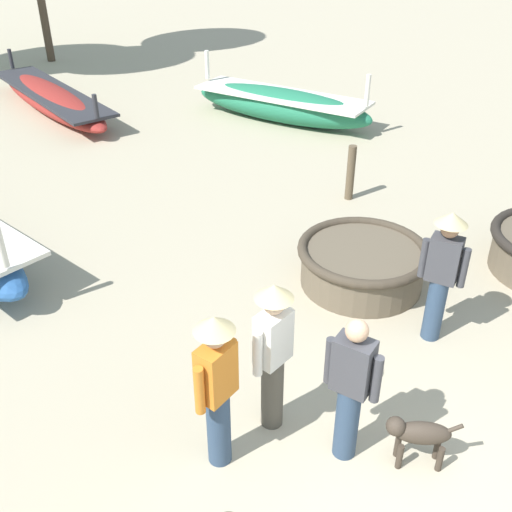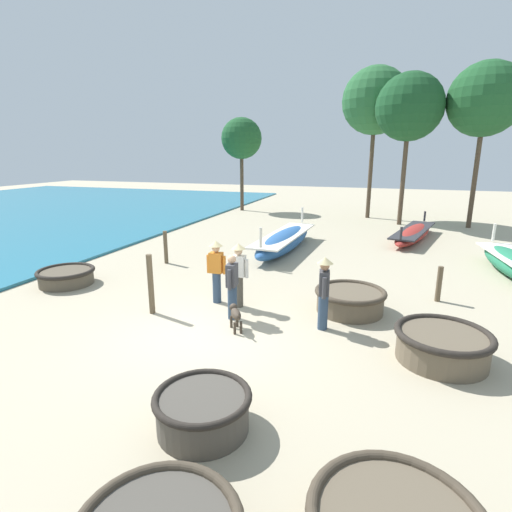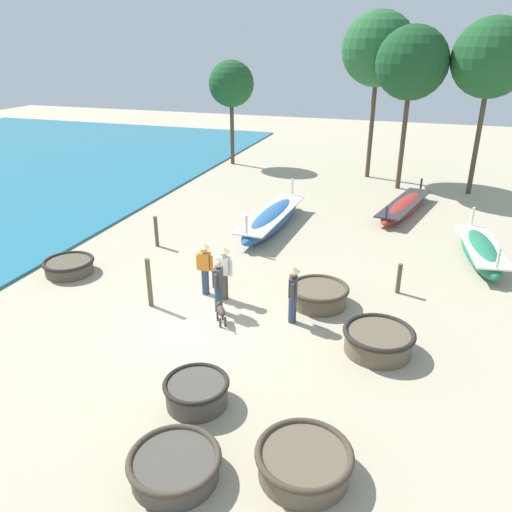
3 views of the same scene
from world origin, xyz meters
The scene contains 19 objects.
ground_plane centered at (0.00, 0.00, 0.00)m, with size 80.00×80.00×0.00m, color tan.
coracle_far_right centered at (4.91, 0.31, 0.34)m, with size 1.78×1.78×0.62m.
coracle_front_left centered at (-5.31, 1.75, 0.26)m, with size 1.66×1.66×0.48m.
coracle_far_left centered at (1.45, -2.88, 0.31)m, with size 1.41×1.41×0.58m.
coracle_weathered centered at (3.01, 2.25, 0.32)m, with size 1.76×1.76×0.58m.
long_boat_green_hull centered at (-0.16, 8.04, 0.40)m, with size 1.47×6.04×1.42m.
long_boat_blue_hull centered at (4.92, 11.84, 0.29)m, with size 2.31×5.70×1.00m.
fisherman_by_coracle centered at (2.53, 1.02, 0.96)m, with size 0.36×0.52×1.67m.
fisherman_standing_right centered at (-0.40, 1.81, 0.96)m, with size 0.53×0.36×1.67m.
fisherman_standing_left centered at (0.27, 1.70, 0.96)m, with size 0.53×0.36×1.67m.
fisherman_hauling centered at (0.39, 0.93, 0.84)m, with size 0.25×0.53×1.57m.
dog centered at (0.69, 0.36, 0.37)m, with size 0.46×0.60×0.55m.
mooring_post_mid_beach centered at (-3.69, 4.79, 0.59)m, with size 0.14×0.14×1.18m, color brown.
mooring_post_shoreline centered at (5.17, 3.73, 0.48)m, with size 0.14×0.14×0.96m, color brown.
mooring_post_inland centered at (-1.62, 0.61, 0.75)m, with size 0.14×0.14×1.50m, color brown.
tree_right_mid centered at (-5.86, 18.53, 4.76)m, with size 2.69×2.69×6.14m.
tree_tall_back centered at (7.87, 16.06, 6.38)m, with size 3.60×3.60×8.21m.
tree_leftmost centered at (2.58, 17.88, 6.72)m, with size 3.79×3.79×8.64m.
tree_rightmost centered at (4.39, 15.94, 6.13)m, with size 3.46×3.46×7.88m.
Camera 2 is at (3.72, -7.33, 3.85)m, focal length 28.00 mm.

